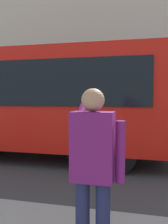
# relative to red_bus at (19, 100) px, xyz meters

# --- Properties ---
(ground_plane) EXTENTS (60.00, 60.00, 0.00)m
(ground_plane) POSITION_rel_red_bus_xyz_m (-3.31, -0.19, -1.68)
(ground_plane) COLOR #38383A
(building_facade_far) EXTENTS (28.00, 1.55, 12.00)m
(building_facade_far) POSITION_rel_red_bus_xyz_m (-3.32, -6.99, 4.30)
(building_facade_far) COLOR beige
(building_facade_far) RESTS_ON ground_plane
(red_bus) EXTENTS (9.05, 2.54, 3.08)m
(red_bus) POSITION_rel_red_bus_xyz_m (0.00, 0.00, 0.00)
(red_bus) COLOR red
(red_bus) RESTS_ON ground_plane
(pedestrian_photographer) EXTENTS (0.53, 0.52, 1.70)m
(pedestrian_photographer) POSITION_rel_red_bus_xyz_m (-3.19, 4.45, -0.54)
(pedestrian_photographer) COLOR #1E2347
(pedestrian_photographer) RESTS_ON sidewalk_curb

